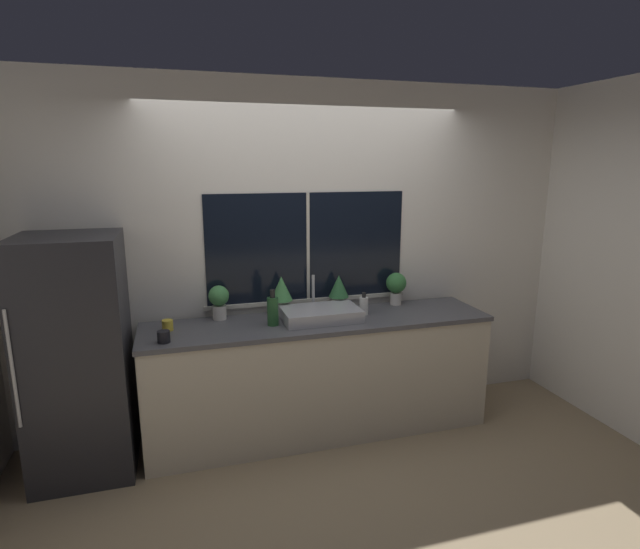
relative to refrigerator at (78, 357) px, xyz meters
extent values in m
plane|color=#937F60|center=(1.68, -0.28, -0.81)|extent=(14.00, 14.00, 0.00)
cube|color=silver|center=(1.68, 0.38, 0.54)|extent=(8.00, 0.06, 2.70)
cube|color=black|center=(1.68, 0.35, 0.61)|extent=(1.61, 0.01, 0.85)
cube|color=beige|center=(1.68, 0.34, 0.61)|extent=(0.02, 0.01, 0.85)
cube|color=beige|center=(1.68, 0.34, 0.17)|extent=(1.67, 0.04, 0.03)
cube|color=silver|center=(-0.60, 1.22, 0.54)|extent=(0.06, 7.00, 2.70)
cube|color=silver|center=(3.96, 1.22, 0.54)|extent=(0.06, 7.00, 2.70)
cube|color=beige|center=(1.68, 0.02, -0.37)|extent=(2.60, 0.59, 0.88)
cube|color=#4C4C51|center=(1.68, 0.02, 0.08)|extent=(2.63, 0.62, 0.03)
cube|color=#232328|center=(0.00, 0.00, 0.00)|extent=(0.64, 0.65, 1.62)
cylinder|color=silver|center=(-0.29, -0.34, 0.08)|extent=(0.02, 0.02, 0.73)
cube|color=#ADADB2|center=(1.69, 0.01, 0.15)|extent=(0.58, 0.36, 0.09)
cylinder|color=#B7B7BC|center=(1.69, 0.22, 0.12)|extent=(0.04, 0.04, 0.03)
cylinder|color=#B7B7BC|center=(1.69, 0.22, 0.27)|extent=(0.02, 0.02, 0.27)
cylinder|color=silver|center=(0.96, 0.24, 0.15)|extent=(0.10, 0.10, 0.11)
sphere|color=#478E4C|center=(0.96, 0.24, 0.29)|extent=(0.15, 0.15, 0.15)
cylinder|color=silver|center=(1.44, 0.24, 0.16)|extent=(0.11, 0.11, 0.11)
cone|color=#478E4C|center=(1.44, 0.24, 0.31)|extent=(0.17, 0.17, 0.19)
cylinder|color=silver|center=(1.91, 0.24, 0.15)|extent=(0.12, 0.12, 0.10)
cone|color=#2D6638|center=(1.91, 0.24, 0.29)|extent=(0.16, 0.16, 0.18)
cylinder|color=silver|center=(2.41, 0.24, 0.15)|extent=(0.09, 0.09, 0.10)
sphere|color=#387A3D|center=(2.41, 0.24, 0.29)|extent=(0.17, 0.17, 0.17)
cylinder|color=white|center=(2.05, 0.05, 0.17)|extent=(0.07, 0.07, 0.14)
cylinder|color=black|center=(2.05, 0.05, 0.26)|extent=(0.03, 0.03, 0.04)
cylinder|color=#235128|center=(1.32, -0.01, 0.20)|extent=(0.08, 0.08, 0.21)
cylinder|color=black|center=(1.32, -0.01, 0.34)|extent=(0.04, 0.04, 0.06)
cylinder|color=black|center=(0.56, -0.16, 0.14)|extent=(0.08, 0.08, 0.08)
cylinder|color=gold|center=(0.58, 0.08, 0.14)|extent=(0.08, 0.08, 0.08)
camera|label=1|loc=(0.67, -3.44, 1.26)|focal=28.00mm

